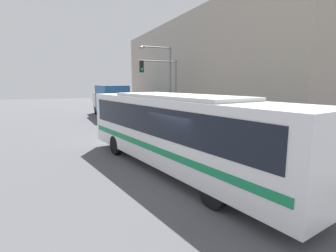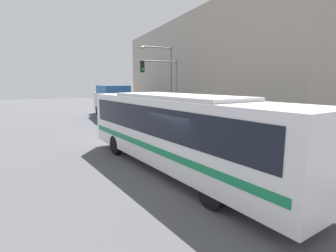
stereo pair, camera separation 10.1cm
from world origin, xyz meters
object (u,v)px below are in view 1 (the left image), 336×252
at_px(city_bus, 176,127).
at_px(pedestrian_near_corner, 220,121).
at_px(delivery_truck, 110,100).
at_px(street_lamp, 166,77).
at_px(parking_meter, 205,121).
at_px(fire_hydrant, 253,140).
at_px(traffic_light_pole, 163,80).
at_px(pedestrian_mid_block, 208,120).

relative_size(city_bus, pedestrian_near_corner, 7.75).
height_order(delivery_truck, street_lamp, street_lamp).
distance_m(parking_meter, street_lamp, 6.92).
xyz_separation_m(delivery_truck, street_lamp, (3.45, -7.18, 2.33)).
bearing_deg(fire_hydrant, parking_meter, 90.00).
height_order(delivery_truck, parking_meter, delivery_truck).
height_order(city_bus, delivery_truck, delivery_truck).
xyz_separation_m(delivery_truck, parking_meter, (3.66, -13.34, -0.81)).
xyz_separation_m(street_lamp, pedestrian_near_corner, (1.33, -6.42, -3.17)).
distance_m(city_bus, pedestrian_near_corner, 8.38).
bearing_deg(traffic_light_pole, delivery_truck, 107.57).
bearing_deg(delivery_truck, fire_hydrant, -78.58).
relative_size(delivery_truck, pedestrian_mid_block, 5.01).
distance_m(delivery_truck, pedestrian_mid_block, 13.50).
xyz_separation_m(city_bus, parking_meter, (5.07, 5.84, -0.81)).
distance_m(fire_hydrant, street_lamp, 11.47).
bearing_deg(pedestrian_mid_block, pedestrian_near_corner, -62.08).
bearing_deg(city_bus, fire_hydrant, 2.64).
height_order(delivery_truck, fire_hydrant, delivery_truck).
bearing_deg(fire_hydrant, city_bus, -167.82).
bearing_deg(city_bus, street_lamp, 58.37).
xyz_separation_m(city_bus, pedestrian_mid_block, (5.75, 6.43, -0.82)).
relative_size(city_bus, delivery_truck, 1.51).
distance_m(delivery_truck, traffic_light_pole, 9.12).
xyz_separation_m(traffic_light_pole, pedestrian_near_corner, (2.10, -5.12, -2.85)).
xyz_separation_m(delivery_truck, pedestrian_near_corner, (4.78, -13.60, -0.84)).
distance_m(parking_meter, pedestrian_near_corner, 1.16).
relative_size(pedestrian_near_corner, pedestrian_mid_block, 0.97).
distance_m(city_bus, street_lamp, 13.16).
distance_m(fire_hydrant, pedestrian_mid_block, 5.39).
relative_size(parking_meter, pedestrian_mid_block, 0.75).
relative_size(street_lamp, pedestrian_near_corner, 4.14).
distance_m(traffic_light_pole, pedestrian_mid_block, 5.38).
bearing_deg(pedestrian_mid_block, fire_hydrant, -97.28).
bearing_deg(parking_meter, pedestrian_mid_block, 40.72).
xyz_separation_m(city_bus, street_lamp, (4.87, 12.00, 2.33)).
bearing_deg(parking_meter, fire_hydrant, -90.00).
height_order(city_bus, pedestrian_mid_block, city_bus).
distance_m(traffic_light_pole, street_lamp, 1.55).
relative_size(traffic_light_pole, pedestrian_near_corner, 3.37).
bearing_deg(traffic_light_pole, city_bus, -110.97).
distance_m(city_bus, fire_hydrant, 5.33).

